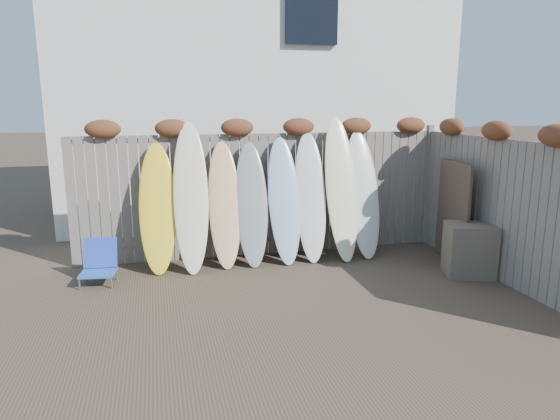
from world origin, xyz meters
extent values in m
plane|color=#493A2D|center=(0.00, 0.00, 0.00)|extent=(80.00, 80.00, 0.00)
cube|color=slate|center=(0.00, 2.40, 1.00)|extent=(6.00, 0.10, 2.00)
cube|color=slate|center=(3.00, 2.40, 1.05)|extent=(0.10, 0.10, 2.10)
ellipsoid|color=brown|center=(-2.40, 2.36, 2.10)|extent=(0.52, 0.28, 0.28)
ellipsoid|color=brown|center=(-1.40, 2.36, 2.10)|extent=(0.52, 0.28, 0.28)
ellipsoid|color=brown|center=(-0.40, 2.36, 2.10)|extent=(0.52, 0.28, 0.28)
ellipsoid|color=brown|center=(0.60, 2.36, 2.10)|extent=(0.52, 0.28, 0.28)
ellipsoid|color=brown|center=(1.60, 2.36, 2.10)|extent=(0.52, 0.28, 0.28)
ellipsoid|color=brown|center=(2.60, 2.36, 2.10)|extent=(0.52, 0.28, 0.28)
cube|color=slate|center=(3.00, 0.20, 1.00)|extent=(0.10, 4.40, 2.00)
ellipsoid|color=brown|center=(2.96, -0.50, 2.10)|extent=(0.28, 0.56, 0.28)
ellipsoid|color=brown|center=(2.96, 0.60, 2.10)|extent=(0.28, 0.56, 0.28)
ellipsoid|color=brown|center=(2.96, 1.70, 2.10)|extent=(0.28, 0.56, 0.28)
cube|color=silver|center=(0.50, 6.50, 3.00)|extent=(8.00, 5.00, 6.00)
cube|color=black|center=(1.30, 3.95, 4.20)|extent=(1.00, 0.12, 1.30)
cube|color=blue|center=(-2.53, 1.52, 0.17)|extent=(0.50, 0.46, 0.03)
cube|color=blue|center=(-2.50, 1.74, 0.40)|extent=(0.47, 0.19, 0.42)
cylinder|color=#B2B2B9|center=(-2.76, 1.37, 0.09)|extent=(0.03, 0.03, 0.17)
cylinder|color=#AFB0B7|center=(-2.71, 1.71, 0.09)|extent=(0.03, 0.03, 0.17)
cylinder|color=#B7B8BF|center=(-2.34, 1.32, 0.09)|extent=(0.03, 0.03, 0.17)
cylinder|color=#AFAEB6|center=(-2.30, 1.66, 0.09)|extent=(0.03, 0.03, 0.17)
cube|color=brown|center=(2.71, 0.63, 0.38)|extent=(0.79, 0.72, 0.76)
cube|color=#4C382E|center=(2.81, 1.26, 0.80)|extent=(0.21, 1.06, 1.60)
ellipsoid|color=yellow|center=(-1.68, 1.98, 0.95)|extent=(0.60, 0.72, 1.91)
ellipsoid|color=silver|center=(-1.19, 1.93, 1.11)|extent=(0.57, 0.82, 2.21)
ellipsoid|color=#FEB991|center=(-0.68, 2.00, 0.95)|extent=(0.52, 0.70, 1.91)
ellipsoid|color=gray|center=(-0.26, 1.97, 0.95)|extent=(0.54, 0.71, 1.89)
ellipsoid|color=#94B6D9|center=(0.26, 1.97, 0.98)|extent=(0.51, 0.70, 1.95)
ellipsoid|color=silver|center=(0.70, 1.99, 1.01)|extent=(0.56, 0.76, 2.03)
ellipsoid|color=#EFE5C1|center=(1.20, 1.94, 1.14)|extent=(0.52, 0.80, 2.28)
ellipsoid|color=silver|center=(1.59, 1.97, 1.02)|extent=(0.55, 0.73, 2.04)
camera|label=1|loc=(-1.67, -5.47, 2.49)|focal=32.00mm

